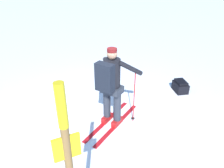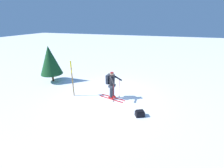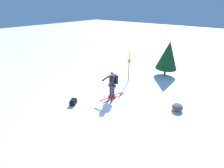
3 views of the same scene
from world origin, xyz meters
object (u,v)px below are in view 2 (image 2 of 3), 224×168
at_px(dropped_backpack, 140,113).
at_px(pine_tree, 50,60).
at_px(trail_marker, 72,76).
at_px(skier, 112,84).
at_px(rock_boulder, 111,75).

xyz_separation_m(dropped_backpack, pine_tree, (7.04, -2.52, 1.48)).
relative_size(dropped_backpack, trail_marker, 0.24).
distance_m(skier, dropped_backpack, 2.43).
bearing_deg(dropped_backpack, trail_marker, -12.13).
bearing_deg(pine_tree, dropped_backpack, 160.32).
height_order(skier, pine_tree, pine_tree).
distance_m(trail_marker, pine_tree, 3.27).
xyz_separation_m(skier, pine_tree, (5.16, -1.22, 0.67)).
bearing_deg(trail_marker, rock_boulder, -106.66).
bearing_deg(trail_marker, dropped_backpack, 167.87).
xyz_separation_m(skier, dropped_backpack, (-1.88, 1.30, -0.81)).
xyz_separation_m(skier, trail_marker, (2.33, 0.40, 0.35)).
height_order(skier, dropped_backpack, skier).
distance_m(skier, pine_tree, 5.34).
distance_m(dropped_backpack, pine_tree, 7.62).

